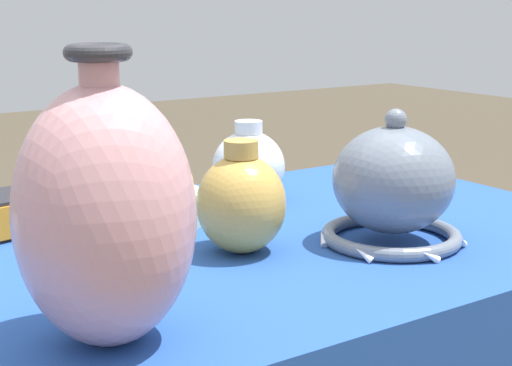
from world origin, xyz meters
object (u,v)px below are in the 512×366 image
object	(u,v)px
vase_dome_bell	(393,188)
pot_squat_celadon	(161,208)
jar_round_ochre	(242,203)
vase_tall_bulbous	(105,215)
jar_round_porcelain	(249,166)
mosaic_tile_box	(14,212)

from	to	relation	value
vase_dome_bell	pot_squat_celadon	distance (m)	0.39
jar_round_ochre	vase_tall_bulbous	bearing A→B (deg)	-147.51
pot_squat_celadon	jar_round_porcelain	bearing A→B (deg)	12.55
mosaic_tile_box	jar_round_porcelain	world-z (taller)	jar_round_porcelain
mosaic_tile_box	pot_squat_celadon	xyz separation A→B (m)	(0.22, -0.10, -0.00)
vase_tall_bulbous	jar_round_porcelain	size ratio (longest dim) A/B	2.13
vase_dome_bell	mosaic_tile_box	world-z (taller)	vase_dome_bell
vase_tall_bulbous	pot_squat_celadon	distance (m)	0.48
pot_squat_celadon	jar_round_porcelain	distance (m)	0.22
jar_round_ochre	jar_round_porcelain	world-z (taller)	jar_round_ochre
pot_squat_celadon	jar_round_ochre	size ratio (longest dim) A/B	0.84
vase_dome_bell	jar_round_porcelain	distance (m)	0.34
vase_tall_bulbous	mosaic_tile_box	world-z (taller)	vase_tall_bulbous
vase_dome_bell	jar_round_porcelain	world-z (taller)	vase_dome_bell
vase_tall_bulbous	jar_round_porcelain	world-z (taller)	vase_tall_bulbous
jar_round_ochre	vase_dome_bell	bearing A→B (deg)	-22.67
vase_dome_bell	jar_round_porcelain	size ratio (longest dim) A/B	1.51
vase_tall_bulbous	pot_squat_celadon	bearing A→B (deg)	56.09
jar_round_ochre	jar_round_porcelain	distance (m)	0.30
mosaic_tile_box	jar_round_porcelain	size ratio (longest dim) A/B	0.93
vase_tall_bulbous	jar_round_ochre	bearing A→B (deg)	32.49
mosaic_tile_box	jar_round_ochre	distance (m)	0.39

